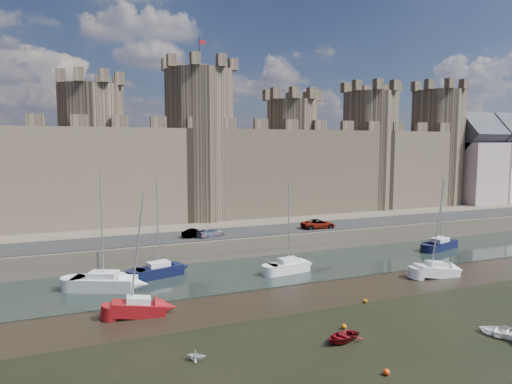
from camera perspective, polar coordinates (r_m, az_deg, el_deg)
ground at (r=31.18m, az=15.27°, el=-21.13°), size 160.00×160.00×0.00m
water_channel at (r=50.94m, az=-1.66°, el=-10.08°), size 160.00×12.00×0.08m
quay at (r=84.61m, az=-10.31°, el=-2.90°), size 160.00×60.00×2.50m
road at (r=59.56m, az=-5.08°, el=-5.27°), size 160.00×7.00×0.10m
castle at (r=71.82m, az=-8.96°, el=3.92°), size 108.50×11.00×29.00m
car_1 at (r=57.77m, az=-7.55°, el=-5.13°), size 3.54×1.70×1.12m
car_2 at (r=57.92m, az=-5.67°, el=-5.07°), size 4.22×2.80×1.14m
car_3 at (r=63.80m, az=7.78°, el=-3.99°), size 4.90×2.50×1.32m
sailboat_0 at (r=47.30m, az=-18.49°, el=-10.62°), size 6.47×4.67×11.30m
sailboat_1 at (r=50.33m, az=-12.08°, el=-9.50°), size 5.46×3.30×10.25m
sailboat_2 at (r=50.99m, az=4.06°, el=-9.18°), size 4.89×2.45×10.11m
sailboat_3 at (r=66.64m, az=22.01°, el=-6.05°), size 5.92×3.63×9.71m
sailboat_4 at (r=39.95m, az=-14.45°, el=-13.76°), size 4.51×2.17×10.17m
sailboat_5 at (r=53.19m, az=21.60°, el=-9.03°), size 4.97×2.45×10.31m
dinghy_2 at (r=39.55m, az=28.53°, el=-15.12°), size 3.80×4.18×0.71m
dinghy_3 at (r=31.90m, az=-7.46°, el=-19.65°), size 1.63×1.56×0.67m
dinghy_4 at (r=34.87m, az=10.70°, el=-17.43°), size 3.62×3.11×0.63m
buoy_1 at (r=37.05m, az=10.95°, el=-16.19°), size 0.40×0.40×0.40m
buoy_3 at (r=42.95m, az=13.48°, el=-13.10°), size 0.40×0.40×0.40m
buoy_4 at (r=31.07m, az=16.00°, el=-20.83°), size 0.42×0.42×0.42m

